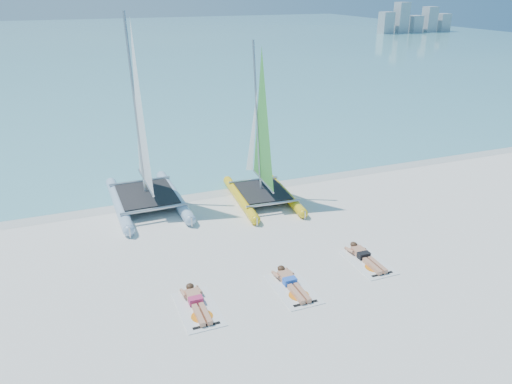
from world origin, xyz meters
TOP-DOWN VIEW (x-y plane):
  - ground at (0.00, 0.00)m, footprint 140.00×140.00m
  - sea at (0.00, 63.00)m, footprint 140.00×115.00m
  - wet_sand_strip at (0.00, 5.50)m, footprint 140.00×1.40m
  - distant_skyline at (53.71, 62.00)m, footprint 14.00×2.00m
  - catamaran_blue at (-2.66, 5.20)m, footprint 2.56×5.27m
  - catamaran_yellow at (1.63, 4.37)m, footprint 2.47×4.87m
  - towel_a at (-2.64, -2.04)m, footprint 1.00×1.85m
  - sunbather_a at (-2.64, -1.85)m, footprint 0.37×1.73m
  - towel_b at (0.05, -2.11)m, footprint 1.00×1.85m
  - sunbather_b at (0.05, -1.92)m, footprint 0.37×1.73m
  - towel_c at (2.76, -1.64)m, footprint 1.00×1.85m
  - sunbather_c at (2.76, -1.45)m, footprint 0.37×1.73m

SIDE VIEW (x-z plane):
  - ground at x=0.00m, z-range 0.00..0.00m
  - wet_sand_strip at x=0.00m, z-range 0.00..0.01m
  - sea at x=0.00m, z-range 0.00..0.01m
  - towel_a at x=-2.64m, z-range 0.00..0.02m
  - towel_b at x=0.05m, z-range 0.00..0.02m
  - towel_c at x=2.76m, z-range 0.00..0.02m
  - sunbather_a at x=-2.64m, z-range -0.01..0.25m
  - sunbather_b at x=0.05m, z-range -0.01..0.25m
  - sunbather_c at x=2.76m, z-range -0.01..0.25m
  - catamaran_yellow at x=1.63m, z-range -1.13..4.98m
  - distant_skyline at x=53.71m, z-range -0.56..4.44m
  - catamaran_blue at x=-2.66m, z-range -1.44..5.71m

